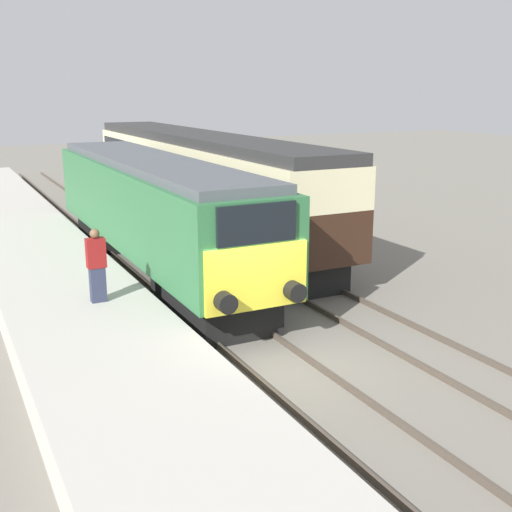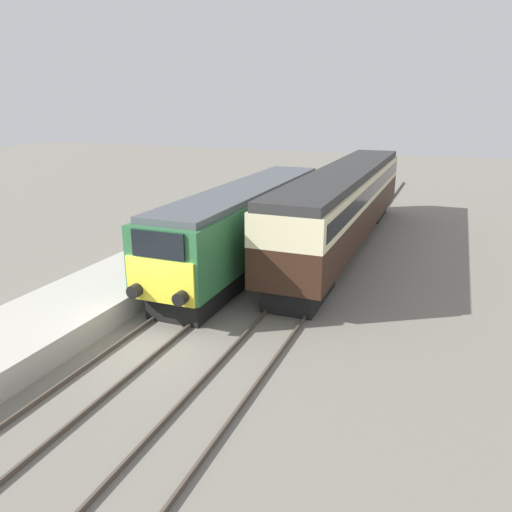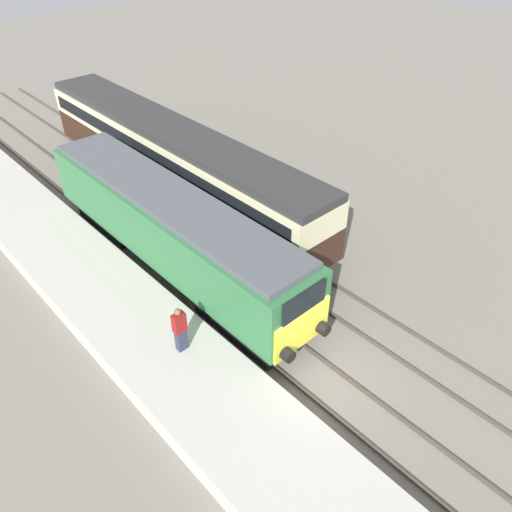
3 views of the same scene
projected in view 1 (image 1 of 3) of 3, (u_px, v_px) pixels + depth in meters
ground_plane at (267, 359)px, 14.08m from camera, size 120.00×120.00×0.00m
platform_left at (48, 271)px, 19.44m from camera, size 3.50×50.00×0.81m
rails_near_track at (186, 293)px, 18.38m from camera, size 1.51×60.00×0.14m
rails_far_track at (289, 278)px, 19.87m from camera, size 1.50×60.00×0.14m
locomotive at (153, 209)px, 20.24m from camera, size 2.70×14.92×3.67m
passenger_carriage at (198, 174)px, 25.63m from camera, size 2.75×19.48×4.06m
person_on_platform at (97, 266)px, 15.16m from camera, size 0.44×0.26×1.78m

